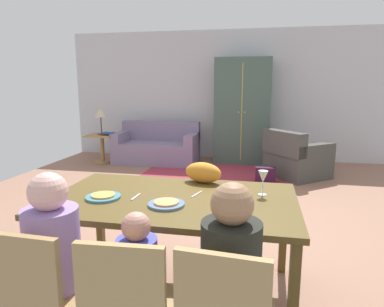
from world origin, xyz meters
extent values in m
cube|color=#916651|center=(0.00, 0.47, -0.01)|extent=(6.80, 6.15, 0.02)
cube|color=silver|center=(0.00, 3.60, 1.35)|extent=(6.80, 0.10, 2.70)
cube|color=brown|center=(0.16, -1.55, 0.74)|extent=(1.77, 1.07, 0.04)
cube|color=brown|center=(-0.66, -2.03, 0.36)|extent=(0.06, 0.06, 0.72)
cube|color=brown|center=(0.99, -2.03, 0.36)|extent=(0.06, 0.06, 0.72)
cube|color=brown|center=(-0.66, -1.08, 0.36)|extent=(0.06, 0.06, 0.72)
cube|color=brown|center=(0.99, -1.08, 0.36)|extent=(0.06, 0.06, 0.72)
cylinder|color=teal|center=(-0.32, -1.67, 0.77)|extent=(0.25, 0.25, 0.02)
cylinder|color=gold|center=(-0.32, -1.67, 0.78)|extent=(0.17, 0.17, 0.01)
cylinder|color=slate|center=(0.16, -1.73, 0.77)|extent=(0.25, 0.25, 0.02)
cylinder|color=#E59652|center=(0.16, -1.73, 0.78)|extent=(0.17, 0.17, 0.01)
cylinder|color=silver|center=(0.80, -1.37, 0.76)|extent=(0.06, 0.06, 0.01)
cylinder|color=silver|center=(0.80, -1.37, 0.81)|extent=(0.01, 0.01, 0.09)
cone|color=silver|center=(0.80, -1.37, 0.90)|extent=(0.07, 0.07, 0.09)
cube|color=silver|center=(-0.10, -1.60, 0.76)|extent=(0.03, 0.15, 0.01)
cube|color=silver|center=(0.32, -1.45, 0.76)|extent=(0.06, 0.17, 0.01)
cube|color=#A27F4F|center=(-0.32, -2.37, 0.43)|extent=(0.44, 0.44, 0.04)
cube|color=#A27F4F|center=(-0.33, -2.56, 0.66)|extent=(0.42, 0.06, 0.42)
cylinder|color=#9276BC|center=(-0.32, -2.31, 0.68)|extent=(0.30, 0.30, 0.46)
sphere|color=beige|center=(-0.32, -2.31, 1.00)|extent=(0.21, 0.21, 0.21)
cube|color=#A88650|center=(0.16, -2.37, 0.43)|extent=(0.44, 0.44, 0.04)
cube|color=#A88650|center=(0.17, -2.56, 0.66)|extent=(0.42, 0.06, 0.42)
cylinder|color=#494CB0|center=(0.16, -2.31, 0.62)|extent=(0.22, 0.22, 0.33)
sphere|color=tan|center=(0.16, -2.31, 0.85)|extent=(0.15, 0.15, 0.15)
cube|color=#A88551|center=(0.63, -2.56, 0.66)|extent=(0.42, 0.08, 0.42)
cylinder|color=black|center=(0.65, -2.31, 0.68)|extent=(0.30, 0.30, 0.46)
sphere|color=#A47553|center=(0.65, -2.31, 1.00)|extent=(0.21, 0.21, 0.21)
ellipsoid|color=orange|center=(0.31, -1.12, 0.84)|extent=(0.35, 0.24, 0.17)
cube|color=#982D3E|center=(0.01, 2.00, 0.00)|extent=(2.60, 1.80, 0.01)
cube|color=gray|center=(-1.31, 2.80, 0.21)|extent=(1.67, 0.84, 0.42)
cube|color=gray|center=(-1.31, 3.14, 0.62)|extent=(1.67, 0.20, 0.40)
cube|color=gray|center=(-2.05, 2.80, 0.52)|extent=(0.18, 0.84, 0.20)
cube|color=gray|center=(-0.56, 2.80, 0.52)|extent=(0.18, 0.84, 0.20)
cube|color=#454540|center=(1.42, 2.20, 0.21)|extent=(1.19, 1.19, 0.42)
cube|color=#454540|center=(1.16, 1.99, 0.62)|extent=(0.70, 0.78, 0.40)
cube|color=#454540|center=(1.64, 1.95, 0.52)|extent=(0.76, 0.68, 0.20)
cube|color=#454540|center=(1.21, 2.46, 0.52)|extent=(0.76, 0.68, 0.20)
cube|color=#3F574D|center=(0.40, 3.21, 1.05)|extent=(1.10, 0.56, 2.10)
cube|color=gold|center=(0.40, 2.93, 1.05)|extent=(0.02, 0.01, 1.89)
sphere|color=gold|center=(0.34, 2.92, 1.05)|extent=(0.04, 0.04, 0.04)
sphere|color=gold|center=(0.46, 2.92, 1.05)|extent=(0.04, 0.04, 0.04)
cube|color=#A27A4A|center=(-2.40, 2.60, 0.56)|extent=(0.56, 0.56, 0.03)
cylinder|color=#A27A4A|center=(-2.40, 2.60, 0.27)|extent=(0.08, 0.08, 0.55)
cylinder|color=#A27A4A|center=(-2.40, 2.60, 0.01)|extent=(0.36, 0.36, 0.03)
cylinder|color=#483939|center=(-2.40, 2.60, 0.59)|extent=(0.16, 0.16, 0.02)
cylinder|color=#483939|center=(-2.40, 2.60, 0.77)|extent=(0.02, 0.02, 0.34)
cone|color=beige|center=(-2.40, 2.60, 1.03)|extent=(0.26, 0.26, 0.18)
cube|color=#9E2C34|center=(-2.24, 2.62, 0.59)|extent=(0.22, 0.16, 0.03)
cube|color=#284C8C|center=(-2.23, 2.55, 0.62)|extent=(0.22, 0.16, 0.03)
cube|color=#2D1228|center=(0.87, 1.70, 0.13)|extent=(0.32, 0.16, 0.26)
camera|label=1|loc=(0.77, -3.88, 1.56)|focal=32.34mm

